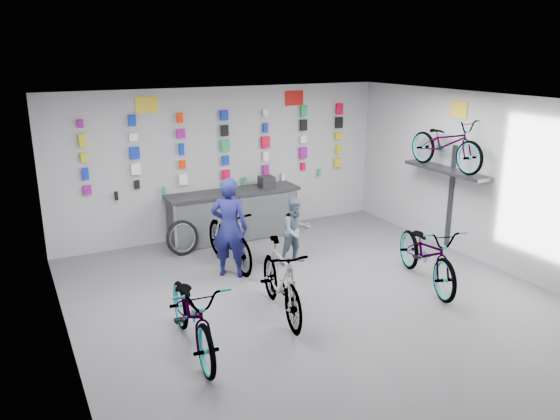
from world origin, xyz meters
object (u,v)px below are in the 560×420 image
clerk (230,228)px  customer (296,231)px  bike_right (427,253)px  bike_service (229,237)px  bike_left (193,313)px  counter (234,216)px  bike_center (281,280)px

clerk → customer: (1.26, -0.00, -0.25)m
bike_right → bike_service: 3.37m
bike_left → bike_service: (1.47, 2.43, 0.03)m
clerk → bike_left: bearing=93.0°
customer → bike_left: bearing=-144.0°
counter → customer: 1.77m
bike_right → clerk: (-2.72, 1.77, 0.32)m
bike_center → clerk: size_ratio=1.07×
bike_center → clerk: (-0.10, 1.68, 0.31)m
counter → bike_service: 1.44m
bike_service → clerk: clerk is taller
bike_right → bike_service: (-2.57, 2.18, 0.01)m
counter → bike_left: bike_left is taller
clerk → customer: clerk is taller
bike_right → clerk: size_ratio=1.19×
bike_left → bike_right: size_ratio=0.97×
bike_right → customer: 2.30m
clerk → counter: bearing=-78.4°
counter → clerk: (-0.78, -1.70, 0.37)m
bike_left → bike_service: bike_service is taller
bike_right → bike_left: bearing=-159.8°
bike_left → bike_center: bike_center is taller
bike_service → bike_left: bearing=-123.4°
bike_right → bike_center: bearing=-165.4°
bike_left → bike_center: 1.47m
bike_left → customer: (2.59, 2.02, 0.09)m
bike_center → customer: (1.16, 1.68, 0.05)m
bike_right → customer: (-1.46, 1.77, 0.07)m
bike_center → counter: bearing=88.8°
bike_center → bike_right: 2.62m
bike_right → bike_service: bike_service is taller
bike_right → customer: bearing=146.1°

